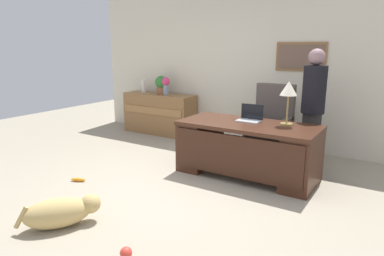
% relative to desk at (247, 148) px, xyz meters
% --- Properties ---
extents(ground_plane, '(12.00, 12.00, 0.00)m').
position_rel_desk_xyz_m(ground_plane, '(-0.52, -0.96, -0.40)').
color(ground_plane, '#9E937F').
extents(back_wall, '(7.00, 0.16, 2.70)m').
position_rel_desk_xyz_m(back_wall, '(-0.52, 1.64, 0.95)').
color(back_wall, beige).
rests_on(back_wall, ground_plane).
extents(desk, '(1.84, 0.85, 0.73)m').
position_rel_desk_xyz_m(desk, '(0.00, 0.00, 0.00)').
color(desk, '#422316').
rests_on(desk, ground_plane).
extents(credenza, '(1.50, 0.50, 0.80)m').
position_rel_desk_xyz_m(credenza, '(-2.47, 1.29, 0.00)').
color(credenza, olive).
rests_on(credenza, ground_plane).
extents(armchair, '(0.60, 0.59, 1.17)m').
position_rel_desk_xyz_m(armchair, '(0.01, 0.89, 0.11)').
color(armchair, '#564C47').
rests_on(armchair, ground_plane).
extents(person_standing, '(0.32, 0.32, 1.71)m').
position_rel_desk_xyz_m(person_standing, '(0.64, 0.78, 0.48)').
color(person_standing, '#262323').
rests_on(person_standing, ground_plane).
extents(dog_lying, '(0.61, 0.71, 0.30)m').
position_rel_desk_xyz_m(dog_lying, '(-0.97, -2.25, -0.25)').
color(dog_lying, tan).
rests_on(dog_lying, ground_plane).
extents(laptop, '(0.32, 0.22, 0.22)m').
position_rel_desk_xyz_m(laptop, '(-0.05, 0.19, 0.39)').
color(laptop, '#B2B5BA').
rests_on(laptop, desk).
extents(desk_lamp, '(0.22, 0.22, 0.57)m').
position_rel_desk_xyz_m(desk_lamp, '(0.46, 0.20, 0.78)').
color(desk_lamp, '#9E8447').
rests_on(desk_lamp, desk).
extents(vase_with_flowers, '(0.17, 0.17, 0.34)m').
position_rel_desk_xyz_m(vase_with_flowers, '(-2.31, 1.29, 0.61)').
color(vase_with_flowers, '#829DB9').
rests_on(vase_with_flowers, credenza).
extents(vase_empty, '(0.10, 0.10, 0.25)m').
position_rel_desk_xyz_m(vase_empty, '(-2.87, 1.29, 0.53)').
color(vase_empty, silver).
rests_on(vase_empty, credenza).
extents(potted_plant, '(0.24, 0.24, 0.36)m').
position_rel_desk_xyz_m(potted_plant, '(-2.41, 1.29, 0.60)').
color(potted_plant, brown).
rests_on(potted_plant, credenza).
extents(dog_toy_ball, '(0.10, 0.10, 0.10)m').
position_rel_desk_xyz_m(dog_toy_ball, '(-0.07, -2.31, -0.35)').
color(dog_toy_ball, '#E53F33').
rests_on(dog_toy_ball, ground_plane).
extents(dog_toy_bone, '(0.20, 0.13, 0.05)m').
position_rel_desk_xyz_m(dog_toy_bone, '(-1.78, -1.38, -0.38)').
color(dog_toy_bone, orange).
rests_on(dog_toy_bone, ground_plane).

